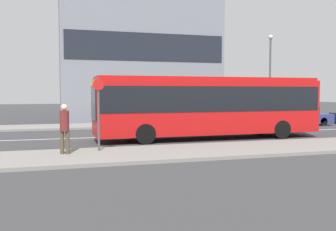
# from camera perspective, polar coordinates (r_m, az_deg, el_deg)

# --- Properties ---
(ground_plane) EXTENTS (120.00, 120.00, 0.00)m
(ground_plane) POSITION_cam_1_polar(r_m,az_deg,el_deg) (20.54, -6.90, -3.21)
(ground_plane) COLOR #3A3A3D
(sidewalk_near) EXTENTS (44.00, 3.50, 0.13)m
(sidewalk_near) POSITION_cam_1_polar(r_m,az_deg,el_deg) (14.47, -2.67, -5.80)
(sidewalk_near) COLOR gray
(sidewalk_near) RESTS_ON ground_plane
(sidewalk_far) EXTENTS (44.00, 3.50, 0.13)m
(sidewalk_far) POSITION_cam_1_polar(r_m,az_deg,el_deg) (26.69, -9.18, -1.52)
(sidewalk_far) COLOR gray
(sidewalk_far) RESTS_ON ground_plane
(lane_centerline) EXTENTS (41.80, 0.16, 0.01)m
(lane_centerline) POSITION_cam_1_polar(r_m,az_deg,el_deg) (20.54, -6.90, -3.20)
(lane_centerline) COLOR silver
(lane_centerline) RESTS_ON ground_plane
(city_bus) EXTENTS (11.78, 2.52, 3.18)m
(city_bus) POSITION_cam_1_polar(r_m,az_deg,el_deg) (19.54, 6.18, 1.83)
(city_bus) COLOR red
(city_bus) RESTS_ON ground_plane
(parked_car_0) EXTENTS (4.66, 1.88, 1.39)m
(parked_car_0) POSITION_cam_1_polar(r_m,az_deg,el_deg) (28.86, 19.25, -0.12)
(parked_car_0) COLOR navy
(parked_car_0) RESTS_ON ground_plane
(pedestrian_near_stop) EXTENTS (0.35, 0.34, 1.85)m
(pedestrian_near_stop) POSITION_cam_1_polar(r_m,az_deg,el_deg) (14.35, -15.49, -1.47)
(pedestrian_near_stop) COLOR #4C4233
(pedestrian_near_stop) RESTS_ON sidewalk_near
(bus_stop_sign) EXTENTS (0.44, 0.12, 2.86)m
(bus_stop_sign) POSITION_cam_1_polar(r_m,az_deg,el_deg) (14.79, -10.54, 1.07)
(bus_stop_sign) COLOR #4C4C51
(bus_stop_sign) RESTS_ON sidewalk_near
(street_lamp) EXTENTS (0.36, 0.36, 6.66)m
(street_lamp) POSITION_cam_1_polar(r_m,az_deg,el_deg) (29.94, 15.30, 6.90)
(street_lamp) COLOR #4C4C51
(street_lamp) RESTS_ON sidewalk_far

